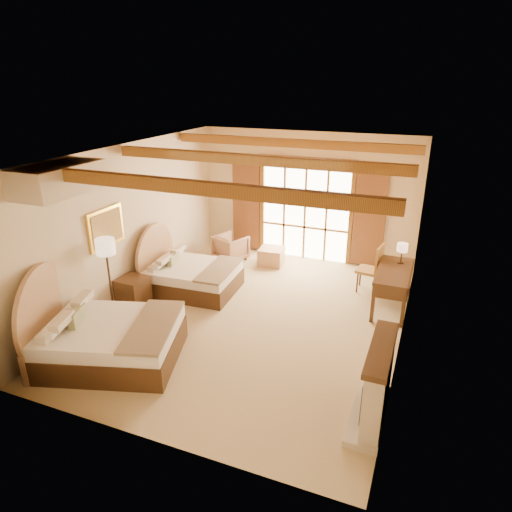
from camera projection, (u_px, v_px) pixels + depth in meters
The scene contains 19 objects.
floor at pixel (254, 317), 8.96m from camera, with size 7.00×7.00×0.00m, color #C9B282.
wall_back at pixel (306, 197), 11.39m from camera, with size 5.50×5.50×0.00m, color beige.
wall_left at pixel (129, 224), 9.32m from camera, with size 7.00×7.00×0.00m, color beige.
wall_right at pixel (410, 262), 7.42m from camera, with size 7.00×7.00×0.00m, color beige.
ceiling at pixel (253, 153), 7.78m from camera, with size 7.00×7.00×0.00m, color #B76E3E.
ceiling_beams at pixel (253, 160), 7.82m from camera, with size 5.39×4.60×0.18m, color #996424, non-canonical shape.
french_doors at pixel (305, 211), 11.47m from camera, with size 3.95×0.08×2.60m.
fireplace at pixel (376, 387), 6.15m from camera, with size 0.46×1.40×1.16m.
painting at pixel (106, 228), 8.60m from camera, with size 0.06×0.95×0.75m.
canopy_valance at pixel (59, 179), 6.98m from camera, with size 0.70×1.40×0.45m, color beige.
bed_near at pixel (102, 334), 7.55m from camera, with size 2.65×2.22×1.45m.
bed_far at pixel (187, 273), 10.01m from camera, with size 1.98×1.55×1.25m.
nightstand at pixel (133, 293), 9.25m from camera, with size 0.54×0.54×0.64m, color #3F2715.
floor_lamp at pixel (106, 252), 8.38m from camera, with size 0.35×0.35×1.66m.
armchair at pixel (231, 248), 11.63m from camera, with size 0.71×0.73×0.67m, color #9D7051.
ottoman at pixel (271, 256), 11.41m from camera, with size 0.58×0.58×0.42m, color tan.
desk at pixel (393, 288), 9.17m from camera, with size 0.68×1.56×0.84m.
desk_chair at pixel (369, 276), 9.96m from camera, with size 0.54×0.54×1.08m.
desk_lamp at pixel (402, 248), 9.24m from camera, with size 0.21×0.21×0.43m.
Camera 1 is at (2.97, -7.30, 4.44)m, focal length 32.00 mm.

